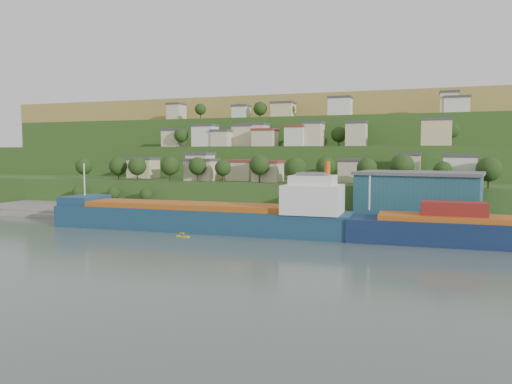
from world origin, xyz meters
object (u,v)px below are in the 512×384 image
at_px(cargo_ship_near, 206,218).
at_px(caravan, 95,207).
at_px(warehouse, 419,196).
at_px(kayak_orange, 179,232).

distance_m(cargo_ship_near, caravan, 49.68).
relative_size(warehouse, caravan, 5.79).
relative_size(warehouse, kayak_orange, 10.05).
bearing_deg(kayak_orange, caravan, 176.67).
height_order(cargo_ship_near, kayak_orange, cargo_ship_near).
bearing_deg(cargo_ship_near, warehouse, 22.62).
bearing_deg(caravan, kayak_orange, -24.19).
xyz_separation_m(cargo_ship_near, caravan, (-46.77, 16.75, -0.67)).
relative_size(cargo_ship_near, caravan, 13.72).
distance_m(cargo_ship_near, kayak_orange, 7.96).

